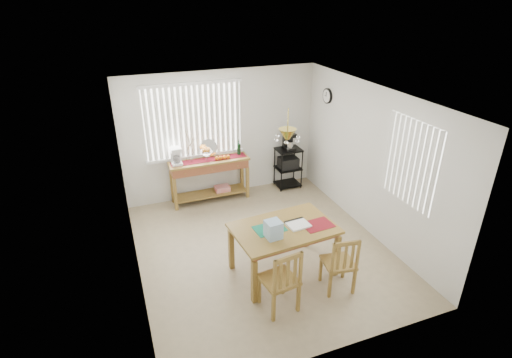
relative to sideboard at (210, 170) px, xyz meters
name	(u,v)px	position (x,y,z in m)	size (l,w,h in m)	color
ground	(262,249)	(0.34, -2.01, -0.68)	(4.00, 4.50, 0.01)	tan
room_shell	(263,156)	(0.34, -1.99, 1.02)	(4.20, 4.70, 2.70)	silver
sideboard	(210,170)	(0.00, 0.00, 0.00)	(1.60, 0.45, 0.90)	olive
sideboard_items	(196,155)	(-0.25, 0.01, 0.36)	(1.52, 0.38, 0.69)	maroon
wire_cart	(288,164)	(1.74, -0.01, -0.14)	(0.52, 0.42, 0.89)	black
cart_items	(289,141)	(1.74, 0.00, 0.38)	(0.21, 0.25, 0.36)	black
dining_table	(284,232)	(0.43, -2.65, 0.04)	(1.57, 1.08, 0.80)	olive
table_items	(280,228)	(0.29, -2.79, 0.22)	(1.18, 0.51, 0.26)	#15795A
chair_left	(281,281)	(0.06, -3.38, -0.19)	(0.51, 0.51, 0.98)	olive
chair_right	(340,263)	(1.00, -3.31, -0.22)	(0.49, 0.49, 0.92)	olive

